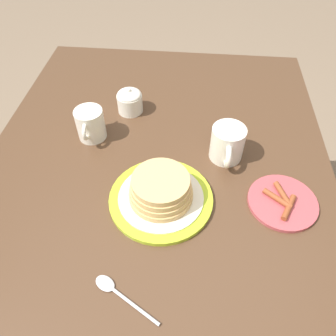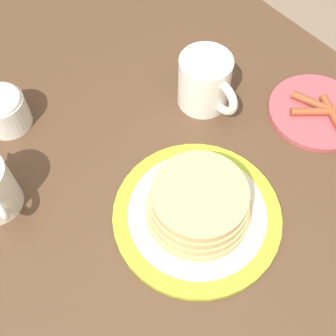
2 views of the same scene
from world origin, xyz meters
TOP-DOWN VIEW (x-y plane):
  - ground_plane at (0.00, 0.00)m, footprint 8.00×8.00m
  - dining_table at (0.00, 0.00)m, footprint 1.43×0.96m
  - pancake_plate at (0.02, 0.03)m, footprint 0.26×0.26m
  - side_plate_bacon at (0.00, 0.33)m, footprint 0.17×0.17m
  - coffee_mug at (-0.15, 0.19)m, footprint 0.13×0.09m
  - sugar_bowl at (-0.33, -0.11)m, footprint 0.08×0.08m

SIDE VIEW (x-z plane):
  - ground_plane at x=0.00m, z-range 0.00..0.00m
  - dining_table at x=0.00m, z-range 0.27..1.05m
  - side_plate_bacon at x=0.00m, z-range 0.77..0.79m
  - pancake_plate at x=0.02m, z-range 0.77..0.85m
  - sugar_bowl at x=-0.33m, z-range 0.77..0.86m
  - coffee_mug at x=-0.15m, z-range 0.78..0.87m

